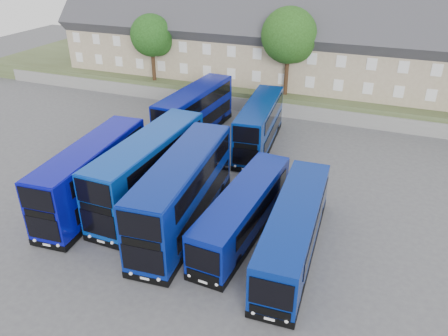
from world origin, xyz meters
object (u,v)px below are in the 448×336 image
dd_front_mid (150,171)px  tree_west (153,37)px  coach_east_a (243,212)px  tree_mid (290,38)px  dd_front_left (93,176)px

dd_front_mid → tree_west: (-11.41, 21.20, 4.65)m
coach_east_a → tree_mid: bearing=101.1°
tree_west → tree_mid: bearing=1.8°
coach_east_a → tree_west: bearing=133.7°
tree_west → coach_east_a: bearing=-49.9°
dd_front_left → tree_mid: size_ratio=1.27×
dd_front_left → tree_west: size_ratio=1.52×
dd_front_mid → tree_mid: tree_mid is taller
dd_front_left → coach_east_a: size_ratio=1.00×
dd_front_mid → coach_east_a: dd_front_mid is taller
dd_front_mid → tree_mid: (4.59, 21.70, 5.67)m
dd_front_mid → coach_east_a: 7.80m
coach_east_a → tree_mid: 24.17m
dd_front_left → tree_west: 24.90m
dd_front_left → dd_front_mid: 3.98m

